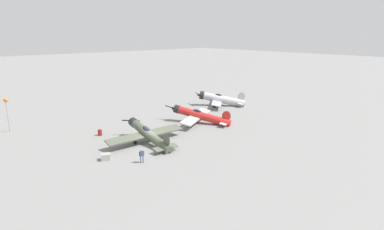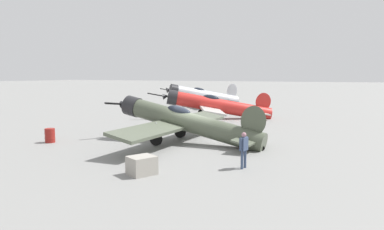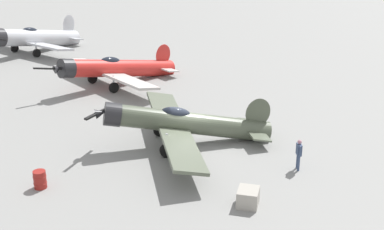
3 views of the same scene
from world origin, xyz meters
name	(u,v)px [view 3 (image 3 of 3)]	position (x,y,z in m)	size (l,w,h in m)	color
ground_plane	(192,144)	(0.00, 0.00, 0.00)	(400.00, 400.00, 0.00)	gray
airplane_foreground	(183,123)	(-0.51, 0.02, 1.35)	(10.86, 11.83, 3.08)	#4C5442
airplane_mid_apron	(116,69)	(-3.30, 12.42, 1.31)	(11.16, 10.34, 3.17)	red
airplane_far_line	(34,38)	(-10.15, 24.71, 1.40)	(9.78, 9.43, 3.45)	#B7BABF
ground_crew_mechanic	(299,152)	(4.67, -4.37, 1.02)	(0.31, 0.64, 1.68)	#384766
equipment_crate	(248,197)	(1.00, -7.22, 0.40)	(1.34, 1.40, 0.80)	#9E998E
fuel_drum	(40,179)	(-8.33, -3.47, 0.45)	(0.65, 0.65, 0.89)	maroon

